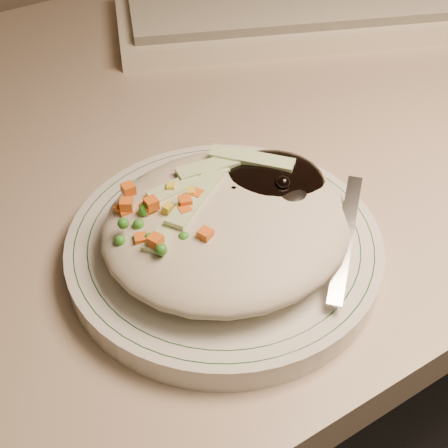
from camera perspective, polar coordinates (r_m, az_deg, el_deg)
desk at (r=0.78m, az=-4.51°, el=-3.27°), size 1.40×0.70×0.74m
plate at (r=0.49m, az=0.00°, el=-2.21°), size 0.25×0.25×0.02m
plate_rim at (r=0.48m, az=0.00°, el=-1.38°), size 0.23×0.23×0.00m
meal at (r=0.47m, az=0.49°, el=0.64°), size 0.21×0.19×0.05m
keyboard at (r=0.85m, az=8.36°, el=18.83°), size 0.53×0.36×0.04m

